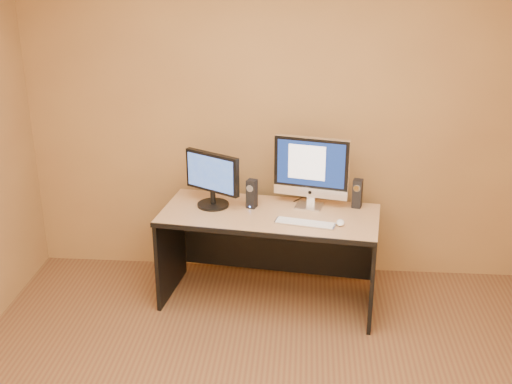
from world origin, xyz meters
TOP-DOWN VIEW (x-y plane):
  - walls at (0.00, 0.00)m, footprint 4.00×4.00m
  - desk at (-0.06, 1.45)m, footprint 1.63×0.87m
  - imac at (0.22, 1.60)m, footprint 0.59×0.32m
  - second_monitor at (-0.49, 1.56)m, footprint 0.52×0.44m
  - speaker_left at (-0.20, 1.55)m, footprint 0.09×0.09m
  - speaker_right at (0.57, 1.62)m, footprint 0.08×0.08m
  - keyboard at (0.19, 1.28)m, footprint 0.43×0.20m
  - mouse at (0.44, 1.29)m, footprint 0.06×0.10m
  - cable_a at (0.20, 1.75)m, footprint 0.09×0.20m
  - cable_b at (0.16, 1.75)m, footprint 0.11×0.15m

SIDE VIEW (x-z plane):
  - desk at x=-0.06m, z-range 0.00..0.72m
  - cable_a at x=0.20m, z-range 0.72..0.73m
  - cable_b at x=0.16m, z-range 0.72..0.73m
  - keyboard at x=0.19m, z-range 0.72..0.74m
  - mouse at x=0.44m, z-range 0.72..0.76m
  - speaker_left at x=-0.20m, z-range 0.72..0.93m
  - speaker_right at x=0.57m, z-range 0.72..0.93m
  - second_monitor at x=-0.49m, z-range 0.72..1.13m
  - imac at x=0.22m, z-range 0.72..1.26m
  - walls at x=0.00m, z-range 0.00..2.60m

